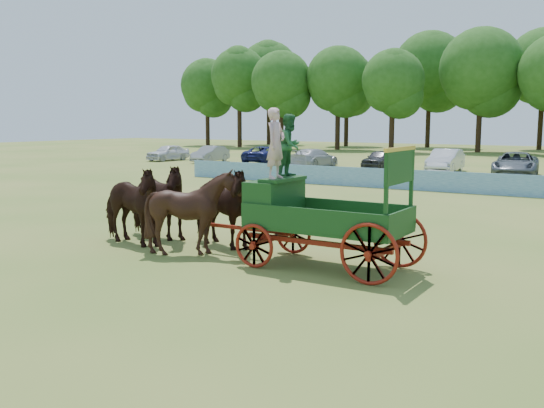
{
  "coord_description": "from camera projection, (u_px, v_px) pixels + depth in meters",
  "views": [
    {
      "loc": [
        10.76,
        -12.32,
        3.58
      ],
      "look_at": [
        2.04,
        1.66,
        1.3
      ],
      "focal_mm": 40.0,
      "sensor_mm": 36.0,
      "label": 1
    }
  ],
  "objects": [
    {
      "name": "parked_cars",
      "position": [
        379.0,
        159.0,
        44.57
      ],
      "size": [
        37.19,
        7.6,
        1.63
      ],
      "color": "silver",
      "rests_on": "ground"
    },
    {
      "name": "horse_lead_right",
      "position": [
        155.0,
        201.0,
        18.32
      ],
      "size": [
        2.84,
        1.51,
        2.31
      ],
      "primitive_type": "imported",
      "rotation": [
        0.0,
        0.0,
        1.47
      ],
      "color": "black",
      "rests_on": "ground"
    },
    {
      "name": "horse_wheel_left",
      "position": [
        194.0,
        212.0,
        16.14
      ],
      "size": [
        2.45,
        2.28,
        2.31
      ],
      "primitive_type": "imported",
      "rotation": [
        0.0,
        0.0,
        1.35
      ],
      "color": "black",
      "rests_on": "ground"
    },
    {
      "name": "sponsor_banner",
      "position": [
        386.0,
        179.0,
        32.07
      ],
      "size": [
        26.0,
        0.08,
        1.05
      ],
      "primitive_type": "cube",
      "color": "#1B5F96",
      "rests_on": "ground"
    },
    {
      "name": "treeline",
      "position": [
        499.0,
        69.0,
        68.0
      ],
      "size": [
        92.19,
        24.12,
        15.24
      ],
      "color": "#382314",
      "rests_on": "ground"
    },
    {
      "name": "farm_dray",
      "position": [
        300.0,
        197.0,
        15.01
      ],
      "size": [
        6.0,
        2.0,
        3.88
      ],
      "color": "maroon",
      "rests_on": "ground"
    },
    {
      "name": "horse_wheel_right",
      "position": [
        218.0,
        207.0,
        17.07
      ],
      "size": [
        2.95,
        1.84,
        2.31
      ],
      "primitive_type": "imported",
      "rotation": [
        0.0,
        0.0,
        1.34
      ],
      "color": "black",
      "rests_on": "ground"
    },
    {
      "name": "horse_lead_left",
      "position": [
        129.0,
        205.0,
        17.4
      ],
      "size": [
        2.85,
        1.54,
        2.31
      ],
      "primitive_type": "imported",
      "rotation": [
        0.0,
        0.0,
        1.46
      ],
      "color": "black",
      "rests_on": "ground"
    },
    {
      "name": "ground",
      "position": [
        176.0,
        253.0,
        16.49
      ],
      "size": [
        160.0,
        160.0,
        0.0
      ],
      "primitive_type": "plane",
      "color": "olive",
      "rests_on": "ground"
    }
  ]
}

